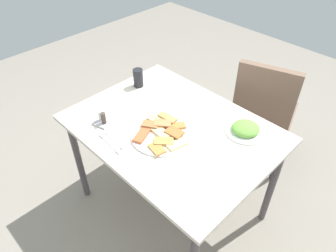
{
  "coord_description": "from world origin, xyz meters",
  "views": [
    {
      "loc": [
        0.95,
        -0.98,
        1.9
      ],
      "look_at": [
        0.0,
        -0.04,
        0.77
      ],
      "focal_mm": 33.61,
      "sensor_mm": 36.0,
      "label": 1
    }
  ],
  "objects_px": {
    "salad_plate_greens": "(245,129)",
    "paper_napkin": "(112,142)",
    "dining_table": "(172,137)",
    "fork": "(109,143)",
    "spoon": "(115,140)",
    "pide_platter": "(162,133)",
    "soda_can": "(138,78)",
    "dining_chair": "(264,110)",
    "condiment_caddy": "(102,120)"
  },
  "relations": [
    {
      "from": "pide_platter",
      "to": "soda_can",
      "type": "distance_m",
      "value": 0.52
    },
    {
      "from": "salad_plate_greens",
      "to": "spoon",
      "type": "bearing_deg",
      "value": -128.94
    },
    {
      "from": "dining_chair",
      "to": "spoon",
      "type": "bearing_deg",
      "value": -105.27
    },
    {
      "from": "pide_platter",
      "to": "salad_plate_greens",
      "type": "height_order",
      "value": "salad_plate_greens"
    },
    {
      "from": "dining_chair",
      "to": "condiment_caddy",
      "type": "relative_size",
      "value": 8.36
    },
    {
      "from": "spoon",
      "to": "condiment_caddy",
      "type": "distance_m",
      "value": 0.18
    },
    {
      "from": "pide_platter",
      "to": "paper_napkin",
      "type": "height_order",
      "value": "pide_platter"
    },
    {
      "from": "soda_can",
      "to": "paper_napkin",
      "type": "relative_size",
      "value": 1.03
    },
    {
      "from": "salad_plate_greens",
      "to": "condiment_caddy",
      "type": "relative_size",
      "value": 2.0
    },
    {
      "from": "fork",
      "to": "spoon",
      "type": "bearing_deg",
      "value": 95.0
    },
    {
      "from": "paper_napkin",
      "to": "condiment_caddy",
      "type": "relative_size",
      "value": 1.07
    },
    {
      "from": "dining_table",
      "to": "pide_platter",
      "type": "height_order",
      "value": "pide_platter"
    },
    {
      "from": "soda_can",
      "to": "dining_table",
      "type": "bearing_deg",
      "value": -17.41
    },
    {
      "from": "soda_can",
      "to": "pide_platter",
      "type": "bearing_deg",
      "value": -26.88
    },
    {
      "from": "fork",
      "to": "spoon",
      "type": "relative_size",
      "value": 1.17
    },
    {
      "from": "dining_table",
      "to": "spoon",
      "type": "bearing_deg",
      "value": -113.99
    },
    {
      "from": "soda_can",
      "to": "dining_chair",
      "type": "bearing_deg",
      "value": 45.72
    },
    {
      "from": "spoon",
      "to": "pide_platter",
      "type": "bearing_deg",
      "value": 60.01
    },
    {
      "from": "paper_napkin",
      "to": "fork",
      "type": "bearing_deg",
      "value": -90.0
    },
    {
      "from": "salad_plate_greens",
      "to": "fork",
      "type": "relative_size",
      "value": 1.13
    },
    {
      "from": "dining_chair",
      "to": "condiment_caddy",
      "type": "height_order",
      "value": "dining_chair"
    },
    {
      "from": "salad_plate_greens",
      "to": "paper_napkin",
      "type": "xyz_separation_m",
      "value": [
        -0.45,
        -0.58,
        -0.02
      ]
    },
    {
      "from": "pide_platter",
      "to": "paper_napkin",
      "type": "xyz_separation_m",
      "value": [
        -0.14,
        -0.23,
        -0.01
      ]
    },
    {
      "from": "dining_table",
      "to": "soda_can",
      "type": "distance_m",
      "value": 0.5
    },
    {
      "from": "pide_platter",
      "to": "paper_napkin",
      "type": "distance_m",
      "value": 0.27
    },
    {
      "from": "pide_platter",
      "to": "spoon",
      "type": "relative_size",
      "value": 2.02
    },
    {
      "from": "spoon",
      "to": "salad_plate_greens",
      "type": "bearing_deg",
      "value": 55.25
    },
    {
      "from": "dining_chair",
      "to": "pide_platter",
      "type": "xyz_separation_m",
      "value": [
        -0.15,
        -0.87,
        0.22
      ]
    },
    {
      "from": "dining_chair",
      "to": "condiment_caddy",
      "type": "distance_m",
      "value": 1.16
    },
    {
      "from": "dining_chair",
      "to": "salad_plate_greens",
      "type": "distance_m",
      "value": 0.59
    },
    {
      "from": "dining_chair",
      "to": "paper_napkin",
      "type": "relative_size",
      "value": 7.83
    },
    {
      "from": "paper_napkin",
      "to": "fork",
      "type": "xyz_separation_m",
      "value": [
        0.0,
        -0.02,
        0.0
      ]
    },
    {
      "from": "dining_chair",
      "to": "spoon",
      "type": "relative_size",
      "value": 5.55
    },
    {
      "from": "dining_table",
      "to": "paper_napkin",
      "type": "distance_m",
      "value": 0.36
    },
    {
      "from": "dining_table",
      "to": "salad_plate_greens",
      "type": "height_order",
      "value": "salad_plate_greens"
    },
    {
      "from": "pide_platter",
      "to": "condiment_caddy",
      "type": "relative_size",
      "value": 3.04
    },
    {
      "from": "soda_can",
      "to": "salad_plate_greens",
      "type": "bearing_deg",
      "value": 8.23
    },
    {
      "from": "dining_table",
      "to": "pide_platter",
      "type": "relative_size",
      "value": 3.39
    },
    {
      "from": "dining_table",
      "to": "fork",
      "type": "distance_m",
      "value": 0.38
    },
    {
      "from": "pide_platter",
      "to": "fork",
      "type": "height_order",
      "value": "pide_platter"
    },
    {
      "from": "dining_table",
      "to": "dining_chair",
      "type": "height_order",
      "value": "dining_chair"
    },
    {
      "from": "fork",
      "to": "spoon",
      "type": "height_order",
      "value": "same"
    },
    {
      "from": "paper_napkin",
      "to": "spoon",
      "type": "xyz_separation_m",
      "value": [
        0.0,
        0.02,
        0.0
      ]
    },
    {
      "from": "pide_platter",
      "to": "paper_napkin",
      "type": "bearing_deg",
      "value": -122.06
    },
    {
      "from": "dining_table",
      "to": "salad_plate_greens",
      "type": "distance_m",
      "value": 0.42
    },
    {
      "from": "pide_platter",
      "to": "condiment_caddy",
      "type": "xyz_separation_m",
      "value": [
        -0.31,
        -0.17,
        0.01
      ]
    },
    {
      "from": "fork",
      "to": "condiment_caddy",
      "type": "xyz_separation_m",
      "value": [
        -0.17,
        0.08,
        0.02
      ]
    },
    {
      "from": "soda_can",
      "to": "fork",
      "type": "xyz_separation_m",
      "value": [
        0.32,
        -0.48,
        -0.06
      ]
    },
    {
      "from": "dining_table",
      "to": "soda_can",
      "type": "bearing_deg",
      "value": 162.59
    },
    {
      "from": "soda_can",
      "to": "fork",
      "type": "distance_m",
      "value": 0.58
    }
  ]
}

